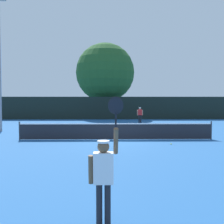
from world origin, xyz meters
name	(u,v)px	position (x,y,z in m)	size (l,w,h in m)	color
ground_plane	(116,140)	(0.00, 0.00, 0.00)	(120.00, 120.00, 0.00)	#235693
tennis_net	(116,131)	(0.00, 0.00, 0.51)	(11.30, 0.08, 1.07)	#232328
perimeter_fence	(111,108)	(0.00, 15.51, 1.30)	(28.34, 0.12, 2.59)	black
player_serving	(104,169)	(-0.59, -10.82, 1.07)	(0.68, 0.39, 2.46)	white
player_receiving	(140,113)	(2.72, 10.90, 0.93)	(0.57, 0.23, 1.54)	red
tennis_ball	(171,144)	(2.82, -1.78, 0.03)	(0.07, 0.07, 0.07)	#CCE033
large_tree	(105,73)	(-0.74, 18.89, 5.65)	(7.36, 7.36, 9.34)	brown
parked_car_near	(85,110)	(-3.56, 22.44, 0.78)	(2.21, 4.33, 1.69)	red
parked_car_mid	(125,110)	(1.94, 22.27, 0.78)	(2.01, 4.25, 1.69)	white
parked_car_far	(155,110)	(6.17, 21.92, 0.78)	(2.22, 4.34, 1.69)	red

